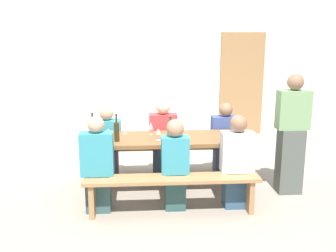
# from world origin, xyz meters

# --- Properties ---
(ground_plane) EXTENTS (24.00, 24.00, 0.00)m
(ground_plane) POSITION_xyz_m (0.00, 0.00, 0.00)
(ground_plane) COLOR gray
(back_wall) EXTENTS (14.00, 0.20, 3.20)m
(back_wall) POSITION_xyz_m (0.00, 3.13, 1.60)
(back_wall) COLOR white
(back_wall) RESTS_ON ground
(wooden_door) EXTENTS (0.90, 0.06, 2.10)m
(wooden_door) POSITION_xyz_m (1.73, 2.99, 1.05)
(wooden_door) COLOR #9E7247
(wooden_door) RESTS_ON ground
(tasting_table) EXTENTS (2.14, 0.74, 0.75)m
(tasting_table) POSITION_xyz_m (0.00, 0.00, 0.67)
(tasting_table) COLOR brown
(tasting_table) RESTS_ON ground
(bench_near) EXTENTS (2.04, 0.30, 0.45)m
(bench_near) POSITION_xyz_m (0.00, -0.67, 0.36)
(bench_near) COLOR #9E7247
(bench_near) RESTS_ON ground
(bench_far) EXTENTS (2.04, 0.30, 0.45)m
(bench_far) POSITION_xyz_m (0.00, 0.67, 0.36)
(bench_far) COLOR #9E7247
(bench_far) RESTS_ON ground
(wine_bottle_0) EXTENTS (0.08, 0.08, 0.29)m
(wine_bottle_0) POSITION_xyz_m (0.02, -0.08, 0.86)
(wine_bottle_0) COLOR #234C2D
(wine_bottle_0) RESTS_ON tasting_table
(wine_bottle_1) EXTENTS (0.08, 0.08, 0.33)m
(wine_bottle_1) POSITION_xyz_m (-0.97, 0.03, 0.87)
(wine_bottle_1) COLOR #332814
(wine_bottle_1) RESTS_ON tasting_table
(wine_bottle_2) EXTENTS (0.07, 0.07, 0.35)m
(wine_bottle_2) POSITION_xyz_m (-0.65, -0.16, 0.88)
(wine_bottle_2) COLOR #332814
(wine_bottle_2) RESTS_ON tasting_table
(wine_glass_0) EXTENTS (0.07, 0.07, 0.17)m
(wine_glass_0) POSITION_xyz_m (-0.57, 0.23, 0.87)
(wine_glass_0) COLOR silver
(wine_glass_0) RESTS_ON tasting_table
(wine_glass_1) EXTENTS (0.07, 0.07, 0.17)m
(wine_glass_1) POSITION_xyz_m (-0.22, 0.17, 0.86)
(wine_glass_1) COLOR silver
(wine_glass_1) RESTS_ON tasting_table
(wine_glass_2) EXTENTS (0.06, 0.06, 0.15)m
(wine_glass_2) POSITION_xyz_m (-0.76, -0.07, 0.86)
(wine_glass_2) COLOR silver
(wine_glass_2) RESTS_ON tasting_table
(wine_glass_3) EXTENTS (0.07, 0.07, 0.15)m
(wine_glass_3) POSITION_xyz_m (-0.13, -0.13, 0.86)
(wine_glass_3) COLOR silver
(wine_glass_3) RESTS_ON tasting_table
(wine_glass_4) EXTENTS (0.06, 0.06, 0.18)m
(wine_glass_4) POSITION_xyz_m (0.03, -0.27, 0.87)
(wine_glass_4) COLOR silver
(wine_glass_4) RESTS_ON tasting_table
(seated_guest_near_0) EXTENTS (0.38, 0.24, 1.15)m
(seated_guest_near_0) POSITION_xyz_m (-0.87, -0.52, 0.55)
(seated_guest_near_0) COLOR #335456
(seated_guest_near_0) RESTS_ON ground
(seated_guest_near_1) EXTENTS (0.32, 0.24, 1.10)m
(seated_guest_near_1) POSITION_xyz_m (0.05, -0.52, 0.53)
(seated_guest_near_1) COLOR #294C4A
(seated_guest_near_1) RESTS_ON ground
(seated_guest_near_2) EXTENTS (0.39, 0.24, 1.14)m
(seated_guest_near_2) POSITION_xyz_m (0.79, -0.52, 0.54)
(seated_guest_near_2) COLOR #2F4F6B
(seated_guest_near_2) RESTS_ON ground
(seated_guest_far_0) EXTENTS (0.39, 0.24, 1.08)m
(seated_guest_far_0) POSITION_xyz_m (-0.83, 0.52, 0.51)
(seated_guest_far_0) COLOR #3C3650
(seated_guest_far_0) RESTS_ON ground
(seated_guest_far_1) EXTENTS (0.40, 0.24, 1.15)m
(seated_guest_far_1) POSITION_xyz_m (-0.04, 0.52, 0.55)
(seated_guest_far_1) COLOR #2E4453
(seated_guest_far_1) RESTS_ON ground
(seated_guest_far_2) EXTENTS (0.40, 0.24, 1.10)m
(seated_guest_far_2) POSITION_xyz_m (0.87, 0.52, 0.52)
(seated_guest_far_2) COLOR #394462
(seated_guest_far_2) RESTS_ON ground
(standing_host) EXTENTS (0.41, 0.24, 1.58)m
(standing_host) POSITION_xyz_m (1.60, -0.13, 0.76)
(standing_host) COLOR #4B524B
(standing_host) RESTS_ON ground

